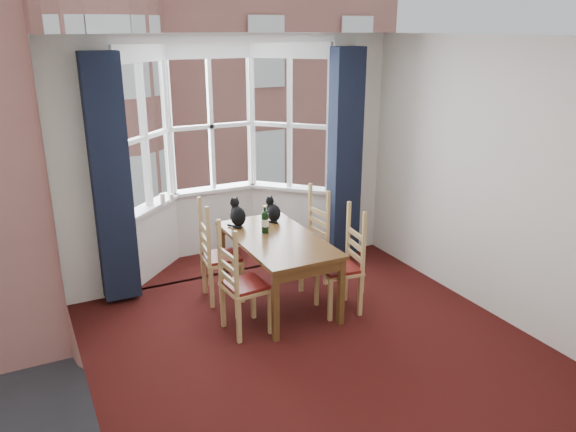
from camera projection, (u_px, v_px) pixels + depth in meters
floor at (328, 361)px, 5.07m from camera, size 4.50×4.50×0.00m
ceiling at (337, 36)px, 4.18m from camera, size 4.50×4.50×0.00m
wall_left at (77, 256)px, 3.78m from camera, size 0.00×4.50×4.50m
wall_right at (509, 185)px, 5.47m from camera, size 0.00×4.50×4.50m
wall_near at (571, 346)px, 2.72m from camera, size 4.00×0.00×4.00m
wall_back_pier_left at (85, 175)px, 5.83m from camera, size 0.70×0.12×2.80m
wall_back_pier_right at (353, 147)px, 7.23m from camera, size 0.70×0.12×2.80m
bay_window at (218, 151)px, 6.96m from camera, size 2.76×0.94×2.80m
curtain_left at (111, 182)px, 5.79m from camera, size 0.38×0.22×2.60m
curtain_right at (345, 155)px, 7.00m from camera, size 0.38×0.22×2.60m
dining_table at (277, 245)px, 5.96m from camera, size 0.83×1.54×0.75m
chair_left_near at (237, 289)px, 5.40m from camera, size 0.43×0.45×0.92m
chair_left_far at (214, 260)px, 6.08m from camera, size 0.44×0.46×0.92m
chair_right_near at (347, 268)px, 5.87m from camera, size 0.45×0.47×0.92m
chair_right_far at (312, 243)px, 6.54m from camera, size 0.44×0.45×0.92m
cat_left at (238, 215)px, 6.27m from camera, size 0.18×0.25×0.33m
cat_right at (273, 211)px, 6.42m from camera, size 0.19×0.24×0.29m
wine_bottle at (265, 221)px, 6.04m from camera, size 0.08×0.08×0.30m
candle_tall at (162, 199)px, 6.65m from camera, size 0.06×0.06×0.13m
candle_short at (172, 198)px, 6.73m from camera, size 0.06×0.06×0.10m
street at (59, 179)px, 34.32m from camera, size 80.00×80.00×0.00m
tenement_building at (87, 72)px, 16.43m from camera, size 18.40×7.80×15.20m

